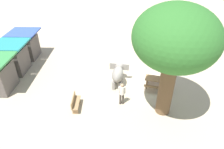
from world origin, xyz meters
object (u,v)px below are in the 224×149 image
object	(u,v)px
shade_tree_main	(175,39)
market_stall_blue	(26,46)
wooden_bench	(75,102)
picnic_table_near	(155,81)
elephant	(118,73)
market_stall_teal	(14,59)
person_handler	(122,92)

from	to	relation	value
shade_tree_main	market_stall_blue	size ratio (longest dim) A/B	2.66
wooden_bench	picnic_table_near	bearing A→B (deg)	112.56
elephant	shade_tree_main	world-z (taller)	shade_tree_main
wooden_bench	market_stall_blue	distance (m)	9.17
market_stall_teal	person_handler	bearing A→B (deg)	-114.24
elephant	market_stall_teal	xyz separation A→B (m)	(1.70, 8.55, 0.16)
market_stall_teal	shade_tree_main	bearing A→B (deg)	-111.93
market_stall_teal	elephant	bearing A→B (deg)	-101.26
wooden_bench	picnic_table_near	distance (m)	6.02
picnic_table_near	market_stall_blue	world-z (taller)	market_stall_blue
elephant	market_stall_teal	world-z (taller)	market_stall_teal
shade_tree_main	market_stall_blue	world-z (taller)	shade_tree_main
shade_tree_main	market_stall_blue	xyz separation A→B (m)	(7.18, 11.38, -3.73)
shade_tree_main	wooden_bench	distance (m)	7.09
picnic_table_near	market_stall_teal	bearing A→B (deg)	-176.79
elephant	picnic_table_near	world-z (taller)	elephant
elephant	picnic_table_near	bearing A→B (deg)	-89.23
shade_tree_main	picnic_table_near	world-z (taller)	shade_tree_main
market_stall_blue	wooden_bench	bearing A→B (deg)	-140.54
shade_tree_main	market_stall_teal	world-z (taller)	shade_tree_main
person_handler	shade_tree_main	world-z (taller)	shade_tree_main
shade_tree_main	picnic_table_near	bearing A→B (deg)	1.76
person_handler	market_stall_teal	distance (m)	9.65
wooden_bench	market_stall_blue	size ratio (longest dim) A/B	0.56
shade_tree_main	market_stall_blue	distance (m)	13.97
wooden_bench	market_stall_teal	distance (m)	7.36
wooden_bench	person_handler	bearing A→B (deg)	97.99
elephant	wooden_bench	distance (m)	3.92
picnic_table_near	wooden_bench	bearing A→B (deg)	-142.60
elephant	person_handler	size ratio (longest dim) A/B	1.37
person_handler	wooden_bench	xyz separation A→B (m)	(-0.50, 2.98, -0.48)
person_handler	market_stall_teal	size ratio (longest dim) A/B	0.64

